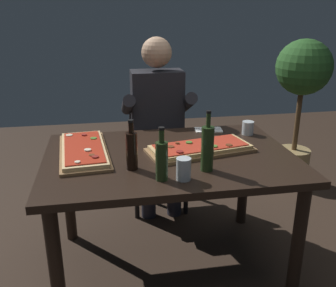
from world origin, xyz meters
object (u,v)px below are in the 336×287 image
(pizza_rectangular_left, at_px, (84,150))
(tumbler_far_side, at_px, (248,129))
(vinegar_bottle_green, at_px, (132,150))
(pizza_rectangular_front, at_px, (200,148))
(potted_plant_corner, at_px, (301,90))
(wine_bottle_dark, at_px, (207,148))
(diner_chair, at_px, (156,145))
(oil_bottle_amber, at_px, (162,159))
(tumbler_near_camera, at_px, (184,170))
(seated_diner, at_px, (158,118))
(dining_table, at_px, (170,170))

(pizza_rectangular_left, xyz_separation_m, tumbler_far_side, (1.05, 0.16, 0.02))
(vinegar_bottle_green, bearing_deg, pizza_rectangular_front, 23.96)
(vinegar_bottle_green, xyz_separation_m, potted_plant_corner, (1.54, 1.14, 0.01))
(pizza_rectangular_left, bearing_deg, tumbler_far_side, 8.82)
(wine_bottle_dark, distance_m, diner_chair, 1.16)
(oil_bottle_amber, height_order, tumbler_near_camera, oil_bottle_amber)
(pizza_rectangular_left, height_order, tumbler_far_side, tumbler_far_side)
(diner_chair, height_order, potted_plant_corner, potted_plant_corner)
(pizza_rectangular_front, relative_size, tumbler_far_side, 7.47)
(oil_bottle_amber, xyz_separation_m, diner_chair, (0.14, 1.17, -0.36))
(tumbler_near_camera, distance_m, seated_diner, 1.07)
(oil_bottle_amber, relative_size, potted_plant_corner, 0.21)
(vinegar_bottle_green, bearing_deg, potted_plant_corner, 36.55)
(wine_bottle_dark, xyz_separation_m, tumbler_near_camera, (-0.14, -0.09, -0.07))
(pizza_rectangular_left, height_order, oil_bottle_amber, oil_bottle_amber)
(tumbler_far_side, distance_m, seated_diner, 0.70)
(pizza_rectangular_left, relative_size, vinegar_bottle_green, 2.41)
(pizza_rectangular_left, bearing_deg, diner_chair, 54.95)
(dining_table, bearing_deg, pizza_rectangular_left, 167.14)
(vinegar_bottle_green, distance_m, potted_plant_corner, 1.92)
(dining_table, distance_m, tumbler_far_side, 0.64)
(tumbler_far_side, bearing_deg, dining_table, -154.47)
(seated_diner, height_order, potted_plant_corner, seated_diner)
(dining_table, bearing_deg, tumbler_near_camera, -88.43)
(wine_bottle_dark, xyz_separation_m, seated_diner, (-0.10, 0.98, -0.12))
(pizza_rectangular_front, distance_m, oil_bottle_amber, 0.44)
(pizza_rectangular_left, bearing_deg, pizza_rectangular_front, -7.54)
(dining_table, xyz_separation_m, vinegar_bottle_green, (-0.22, -0.16, 0.20))
(diner_chair, bearing_deg, vinegar_bottle_green, -104.87)
(pizza_rectangular_front, xyz_separation_m, seated_diner, (-0.14, 0.71, -0.02))
(dining_table, relative_size, diner_chair, 1.61)
(dining_table, height_order, seated_diner, seated_diner)
(tumbler_far_side, bearing_deg, seated_diner, 138.41)
(pizza_rectangular_front, distance_m, potted_plant_corner, 1.49)
(seated_diner, relative_size, potted_plant_corner, 1.04)
(potted_plant_corner, bearing_deg, diner_chair, -174.28)
(pizza_rectangular_front, distance_m, tumbler_near_camera, 0.39)
(wine_bottle_dark, distance_m, oil_bottle_amber, 0.26)
(pizza_rectangular_front, bearing_deg, seated_diner, 100.97)
(diner_chair, bearing_deg, tumbler_far_side, -48.16)
(dining_table, relative_size, pizza_rectangular_left, 2.21)
(pizza_rectangular_left, xyz_separation_m, vinegar_bottle_green, (0.25, -0.27, 0.09))
(pizza_rectangular_front, height_order, tumbler_near_camera, tumbler_near_camera)
(potted_plant_corner, bearing_deg, seated_diner, -168.99)
(dining_table, height_order, oil_bottle_amber, oil_bottle_amber)
(vinegar_bottle_green, height_order, potted_plant_corner, potted_plant_corner)
(potted_plant_corner, bearing_deg, oil_bottle_amber, -137.42)
(dining_table, relative_size, seated_diner, 1.05)
(pizza_rectangular_left, distance_m, diner_chair, 0.95)
(pizza_rectangular_front, bearing_deg, diner_chair, 99.42)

